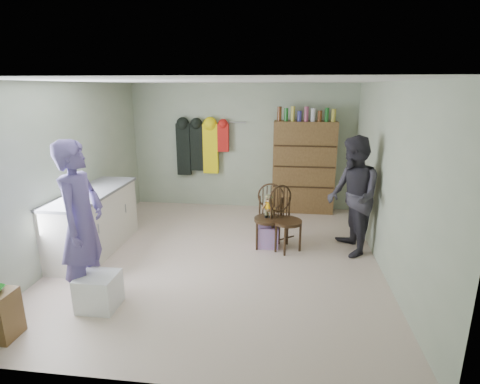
# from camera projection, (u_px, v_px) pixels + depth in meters

# --- Properties ---
(ground_plane) EXTENTS (5.00, 5.00, 0.00)m
(ground_plane) POSITION_uv_depth(u_px,v_px,m) (222.00, 257.00, 5.55)
(ground_plane) COLOR beige
(ground_plane) RESTS_ON ground
(room_walls) EXTENTS (5.00, 5.00, 5.00)m
(room_walls) POSITION_uv_depth(u_px,v_px,m) (226.00, 145.00, 5.62)
(room_walls) COLOR #A5AF93
(room_walls) RESTS_ON ground
(counter) EXTENTS (0.64, 1.86, 0.94)m
(counter) POSITION_uv_depth(u_px,v_px,m) (94.00, 221.00, 5.65)
(counter) COLOR silver
(counter) RESTS_ON ground
(plastic_tub) EXTENTS (0.42, 0.40, 0.40)m
(plastic_tub) POSITION_uv_depth(u_px,v_px,m) (99.00, 291.00, 4.23)
(plastic_tub) COLOR white
(plastic_tub) RESTS_ON ground
(chair_front) EXTENTS (0.50, 0.50, 0.99)m
(chair_front) POSITION_uv_depth(u_px,v_px,m) (269.00, 212.00, 5.78)
(chair_front) COLOR #332112
(chair_front) RESTS_ON ground
(chair_far) EXTENTS (0.62, 0.62, 1.00)m
(chair_far) POSITION_uv_depth(u_px,v_px,m) (285.00, 216.00, 5.68)
(chair_far) COLOR #332112
(chair_far) RESTS_ON ground
(striped_bag) EXTENTS (0.33, 0.26, 0.34)m
(striped_bag) POSITION_uv_depth(u_px,v_px,m) (268.00, 237.00, 5.84)
(striped_bag) COLOR pink
(striped_bag) RESTS_ON ground
(person_left) EXTENTS (0.48, 0.71, 1.90)m
(person_left) POSITION_uv_depth(u_px,v_px,m) (82.00, 224.00, 4.18)
(person_left) COLOR #5F5094
(person_left) RESTS_ON ground
(person_right) EXTENTS (0.79, 0.95, 1.77)m
(person_right) POSITION_uv_depth(u_px,v_px,m) (353.00, 196.00, 5.47)
(person_right) COLOR #2D2B33
(person_right) RESTS_ON ground
(dresser) EXTENTS (1.20, 0.39, 2.08)m
(dresser) POSITION_uv_depth(u_px,v_px,m) (304.00, 167.00, 7.34)
(dresser) COLOR brown
(dresser) RESTS_ON ground
(coat_rack) EXTENTS (1.42, 0.12, 1.09)m
(coat_rack) POSITION_uv_depth(u_px,v_px,m) (201.00, 147.00, 7.58)
(coat_rack) COLOR #99999E
(coat_rack) RESTS_ON ground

